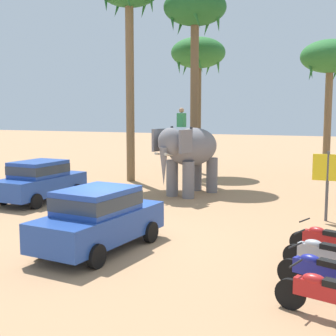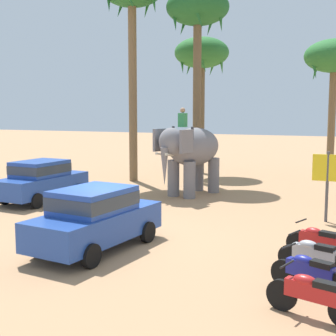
% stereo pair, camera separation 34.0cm
% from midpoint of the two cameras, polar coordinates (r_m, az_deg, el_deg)
% --- Properties ---
extents(ground_plane, '(120.00, 120.00, 0.00)m').
position_cam_midpoint_polar(ground_plane, '(13.59, -5.98, -9.07)').
color(ground_plane, tan).
extents(car_sedan_foreground, '(2.24, 4.27, 1.70)m').
position_cam_midpoint_polar(car_sedan_foreground, '(12.79, -8.14, -5.85)').
color(car_sedan_foreground, '#23479E').
rests_on(car_sedan_foreground, ground).
extents(car_parked_far_side, '(2.09, 4.21, 1.70)m').
position_cam_midpoint_polar(car_parked_far_side, '(20.03, -14.75, -1.32)').
color(car_parked_far_side, '#23479E').
rests_on(car_parked_far_side, ground).
extents(elephant_with_mahout, '(2.49, 4.02, 3.88)m').
position_cam_midpoint_polar(elephant_with_mahout, '(20.71, 3.28, 2.13)').
color(elephant_with_mahout, slate).
rests_on(elephant_with_mahout, ground).
extents(motorcycle_nearest_camera, '(1.75, 0.72, 0.94)m').
position_cam_midpoint_polar(motorcycle_nearest_camera, '(9.16, 18.28, -14.48)').
color(motorcycle_nearest_camera, black).
rests_on(motorcycle_nearest_camera, ground).
extents(motorcycle_second_in_row, '(1.71, 0.83, 0.94)m').
position_cam_midpoint_polar(motorcycle_second_in_row, '(10.26, 17.89, -12.09)').
color(motorcycle_second_in_row, black).
rests_on(motorcycle_second_in_row, ground).
extents(motorcycle_mid_row, '(1.73, 0.77, 0.94)m').
position_cam_midpoint_polar(motorcycle_mid_row, '(11.40, 18.27, -10.16)').
color(motorcycle_mid_row, black).
rests_on(motorcycle_mid_row, ground).
extents(motorcycle_fourth_in_row, '(1.72, 0.80, 0.94)m').
position_cam_midpoint_polar(motorcycle_fourth_in_row, '(12.61, 18.71, -8.52)').
color(motorcycle_fourth_in_row, black).
rests_on(motorcycle_fourth_in_row, ground).
extents(palm_tree_behind_elephant, '(3.20, 3.20, 9.86)m').
position_cam_midpoint_polar(palm_tree_behind_elephant, '(24.94, 4.05, 18.19)').
color(palm_tree_behind_elephant, brown).
rests_on(palm_tree_behind_elephant, ground).
extents(palm_tree_near_hut, '(3.20, 3.20, 8.03)m').
position_cam_midpoint_polar(palm_tree_near_hut, '(28.22, 4.49, 13.42)').
color(palm_tree_near_hut, brown).
rests_on(palm_tree_near_hut, ground).
extents(palm_tree_far_back, '(3.20, 3.20, 7.59)m').
position_cam_midpoint_polar(palm_tree_far_back, '(27.42, 20.00, 12.34)').
color(palm_tree_far_back, brown).
rests_on(palm_tree_far_back, ground).
extents(signboard_yellow, '(1.00, 0.10, 2.40)m').
position_cam_midpoint_polar(signboard_yellow, '(16.63, 19.50, -0.54)').
color(signboard_yellow, '#4C4C51').
rests_on(signboard_yellow, ground).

